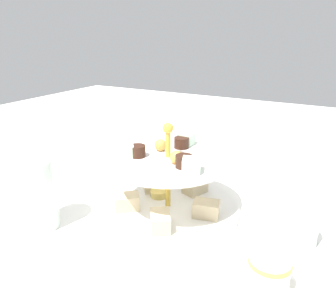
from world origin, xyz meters
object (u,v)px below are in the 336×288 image
object	(u,v)px
teacup_with_saucer	(268,275)
butter_knife_left	(126,160)
tiered_serving_stand	(168,187)
water_glass_tall_right	(36,195)
water_glass_short_left	(298,226)

from	to	relation	value
teacup_with_saucer	butter_knife_left	world-z (taller)	teacup_with_saucer
tiered_serving_stand	water_glass_tall_right	xyz separation A→B (m)	(0.18, 0.16, 0.01)
tiered_serving_stand	water_glass_tall_right	world-z (taller)	tiered_serving_stand
tiered_serving_stand	water_glass_short_left	xyz separation A→B (m)	(-0.24, -0.01, -0.02)
water_glass_short_left	teacup_with_saucer	xyz separation A→B (m)	(0.02, 0.13, -0.01)
water_glass_tall_right	teacup_with_saucer	size ratio (longest dim) A/B	1.43
teacup_with_saucer	water_glass_tall_right	bearing A→B (deg)	5.74
water_glass_short_left	tiered_serving_stand	bearing A→B (deg)	2.13
tiered_serving_stand	water_glass_short_left	distance (m)	0.24
tiered_serving_stand	water_glass_short_left	bearing A→B (deg)	-177.87
tiered_serving_stand	teacup_with_saucer	distance (m)	0.25
teacup_with_saucer	tiered_serving_stand	bearing A→B (deg)	-28.84
teacup_with_saucer	butter_knife_left	distance (m)	0.54
water_glass_short_left	butter_knife_left	distance (m)	0.50
tiered_serving_stand	teacup_with_saucer	size ratio (longest dim) A/B	3.11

